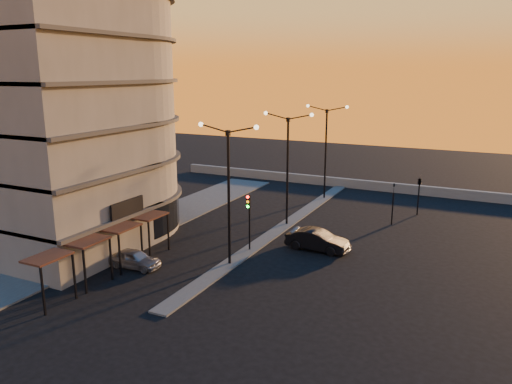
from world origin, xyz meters
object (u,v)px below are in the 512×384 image
at_px(car_wagon, 321,240).
at_px(car_hatchback, 134,259).
at_px(streetlamp_mid, 288,160).
at_px(traffic_light_main, 249,213).
at_px(car_sedan, 317,240).

bearing_deg(car_wagon, car_hatchback, 130.75).
bearing_deg(streetlamp_mid, traffic_light_main, -90.00).
bearing_deg(car_hatchback, streetlamp_mid, -25.79).
bearing_deg(streetlamp_mid, car_sedan, -47.23).
bearing_deg(car_wagon, streetlamp_mid, 45.50).
bearing_deg(traffic_light_main, car_hatchback, -131.88).
distance_m(car_sedan, car_wagon, 0.52).
height_order(car_sedan, car_wagon, car_sedan).
height_order(traffic_light_main, car_hatchback, traffic_light_main).
distance_m(car_hatchback, car_sedan, 12.96).
bearing_deg(car_wagon, car_sedan, 161.50).
relative_size(streetlamp_mid, traffic_light_main, 2.24).
bearing_deg(car_hatchback, car_sedan, -52.45).
bearing_deg(streetlamp_mid, car_wagon, -43.18).
xyz_separation_m(streetlamp_mid, car_sedan, (4.35, -4.70, -4.84)).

